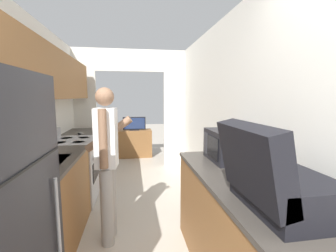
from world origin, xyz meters
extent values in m
cube|color=brown|center=(-0.99, 2.58, 1.81)|extent=(0.32, 3.03, 0.61)
cube|color=silver|center=(1.18, 1.53, 1.25)|extent=(0.06, 6.67, 2.50)
cube|color=silver|center=(-1.03, 4.30, 1.02)|extent=(0.65, 0.06, 2.05)
cube|color=silver|center=(1.03, 4.30, 1.02)|extent=(0.65, 0.06, 2.05)
cube|color=silver|center=(0.00, 4.30, 2.27)|extent=(2.71, 0.06, 0.45)
cube|color=brown|center=(-0.85, 1.77, 0.44)|extent=(0.60, 1.39, 0.87)
cube|color=#3D3833|center=(-0.85, 1.76, 0.89)|extent=(0.62, 1.41, 0.03)
cube|color=brown|center=(-0.85, 3.67, 0.44)|extent=(0.60, 0.85, 0.87)
cube|color=#3D3833|center=(-0.85, 3.68, 0.89)|extent=(0.62, 0.86, 0.03)
cube|color=#9EA3A8|center=(-0.85, 1.80, 0.91)|extent=(0.42, 0.44, 0.00)
cube|color=brown|center=(0.85, 1.00, 0.44)|extent=(0.60, 1.74, 0.87)
cube|color=#3D3833|center=(0.85, 1.00, 0.89)|extent=(0.62, 1.77, 0.03)
cube|color=black|center=(-0.47, 0.65, 1.20)|extent=(0.01, 0.76, 0.01)
cylinder|color=#99999E|center=(-0.46, 0.90, 0.70)|extent=(0.02, 0.02, 0.66)
cube|color=#B7B7BC|center=(-0.84, 2.86, 0.45)|extent=(0.62, 0.79, 0.91)
cube|color=black|center=(-0.53, 2.86, 0.45)|extent=(0.01, 0.53, 0.27)
cylinder|color=#B7B7BC|center=(-0.51, 2.86, 0.68)|extent=(0.02, 0.63, 0.02)
cube|color=#B7B7BC|center=(-1.13, 2.86, 0.98)|extent=(0.04, 0.79, 0.14)
cylinder|color=#232328|center=(-0.72, 2.68, 0.91)|extent=(0.16, 0.16, 0.01)
cylinder|color=#232328|center=(-0.72, 3.03, 0.91)|extent=(0.16, 0.16, 0.01)
cylinder|color=#232328|center=(-0.97, 2.68, 0.91)|extent=(0.16, 0.16, 0.01)
cylinder|color=#232328|center=(-0.97, 3.03, 0.91)|extent=(0.16, 0.16, 0.01)
cylinder|color=#9E9E9E|center=(-0.25, 1.71, 0.40)|extent=(0.14, 0.14, 0.81)
cylinder|color=#9E9E9E|center=(-0.24, 1.88, 0.40)|extent=(0.14, 0.14, 0.81)
cube|color=white|center=(-0.24, 1.80, 1.11)|extent=(0.23, 0.23, 0.61)
cylinder|color=#8C664C|center=(-0.26, 1.65, 1.13)|extent=(0.09, 0.09, 0.58)
cylinder|color=#8C664C|center=(-0.23, 1.94, 1.13)|extent=(0.52, 0.12, 0.40)
sphere|color=#8C664C|center=(-0.24, 1.80, 1.53)|extent=(0.19, 0.19, 0.19)
cube|color=black|center=(0.85, 0.54, 1.01)|extent=(0.40, 0.55, 0.20)
cube|color=black|center=(0.64, 0.54, 1.19)|extent=(0.19, 0.55, 0.41)
cube|color=#2D2D33|center=(0.85, 0.83, 1.16)|extent=(0.24, 0.02, 0.10)
cube|color=black|center=(0.95, 1.50, 1.06)|extent=(0.36, 0.47, 0.30)
cube|color=black|center=(0.77, 1.45, 1.06)|extent=(0.01, 0.28, 0.20)
cube|color=#38383D|center=(0.77, 1.66, 1.06)|extent=(0.01, 0.09, 0.21)
cube|color=brown|center=(0.07, 5.20, 0.34)|extent=(0.86, 0.42, 0.69)
cube|color=black|center=(0.07, 5.16, 0.70)|extent=(0.25, 0.16, 0.02)
cube|color=black|center=(0.07, 5.16, 0.87)|extent=(0.56, 0.04, 0.32)
cube|color=navy|center=(0.07, 5.13, 0.87)|extent=(0.52, 0.01, 0.28)
cube|color=#B7B7BC|center=(-0.85, 3.49, 0.91)|extent=(0.12, 0.22, 0.00)
cube|color=black|center=(-0.85, 3.32, 0.92)|extent=(0.06, 0.11, 0.02)
camera|label=1|loc=(0.02, -0.52, 1.53)|focal=24.00mm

